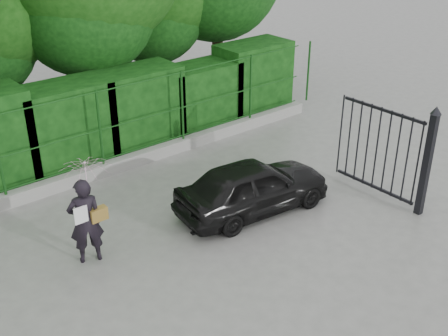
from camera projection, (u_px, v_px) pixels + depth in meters
ground at (209, 272)px, 9.91m from camera, size 80.00×80.00×0.00m
kerb at (89, 174)px, 12.94m from camera, size 14.00×0.25×0.30m
fence at (93, 130)px, 12.60m from camera, size 14.13×0.06×1.80m
hedge at (58, 128)px, 13.14m from camera, size 14.20×1.20×2.26m
gate at (407, 154)px, 11.50m from camera, size 0.22×2.33×2.36m
woman at (87, 197)px, 9.75m from camera, size 0.94×0.91×1.94m
car at (253, 186)px, 11.56m from camera, size 3.47×1.73×1.13m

